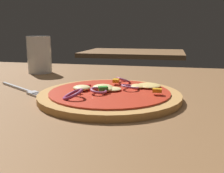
# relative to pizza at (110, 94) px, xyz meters

# --- Properties ---
(dining_table) EXTENTS (1.41, 0.91, 0.03)m
(dining_table) POSITION_rel_pizza_xyz_m (0.04, 0.02, -0.02)
(dining_table) COLOR brown
(dining_table) RESTS_ON ground
(pizza) EXTENTS (0.27, 0.27, 0.03)m
(pizza) POSITION_rel_pizza_xyz_m (0.00, 0.00, 0.00)
(pizza) COLOR tan
(pizza) RESTS_ON dining_table
(fork) EXTENTS (0.17, 0.11, 0.01)m
(fork) POSITION_rel_pizza_xyz_m (-0.20, 0.02, -0.01)
(fork) COLOR silver
(fork) RESTS_ON dining_table
(beer_glass) EXTENTS (0.07, 0.07, 0.11)m
(beer_glass) POSITION_rel_pizza_xyz_m (-0.29, 0.26, 0.04)
(beer_glass) COLOR silver
(beer_glass) RESTS_ON dining_table
(background_table) EXTENTS (0.63, 0.46, 0.03)m
(background_table) POSITION_rel_pizza_xyz_m (-0.12, 1.18, -0.02)
(background_table) COLOR brown
(background_table) RESTS_ON ground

